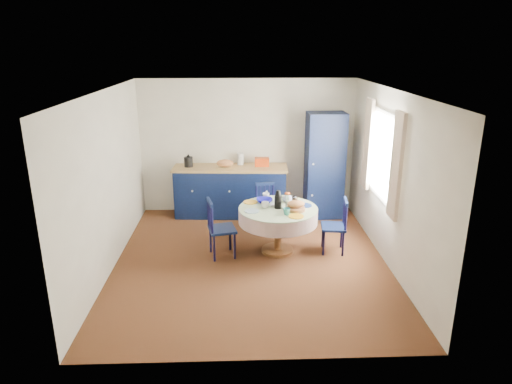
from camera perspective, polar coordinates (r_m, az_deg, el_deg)
floor at (r=6.90m, az=-0.64°, el=-8.58°), size 4.50×4.50×0.00m
ceiling at (r=6.19m, az=-0.72°, el=12.55°), size 4.50×4.50×0.00m
wall_back at (r=8.61m, az=-1.07°, el=5.72°), size 4.00×0.02×2.50m
wall_left at (r=6.69m, az=-18.06°, el=1.15°), size 0.02×4.50×2.50m
wall_right at (r=6.78m, az=16.46°, el=1.53°), size 0.02×4.50×2.50m
window at (r=6.98m, az=15.55°, el=4.40°), size 0.10×1.74×1.45m
kitchen_counter at (r=8.54m, az=-3.19°, el=0.23°), size 2.13×0.78×1.18m
pantry_cabinet at (r=8.44m, az=8.56°, el=3.28°), size 0.69×0.51×1.94m
dining_table at (r=6.95m, az=2.83°, el=-2.92°), size 1.20×1.20×1.01m
chair_left at (r=6.89m, az=-4.59°, el=-4.49°), size 0.47×0.48×0.91m
chair_far at (r=7.83m, az=1.32°, el=-1.89°), size 0.43×0.42×0.83m
chair_right at (r=7.12m, az=9.96°, el=-4.14°), size 0.41×0.43×0.86m
mug_a at (r=6.90m, az=1.15°, el=-1.61°), size 0.12×0.12×0.09m
mug_b at (r=6.63m, az=3.84°, el=-2.46°), size 0.11×0.11×0.10m
mug_c at (r=7.17m, az=4.78°, el=-0.90°), size 0.12×0.12×0.09m
mug_d at (r=7.28m, az=1.25°, el=-0.51°), size 0.11×0.11×0.10m
cobalt_bowl at (r=7.12m, az=1.08°, el=-1.09°), size 0.26×0.26×0.06m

